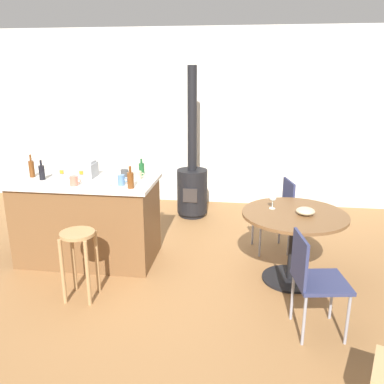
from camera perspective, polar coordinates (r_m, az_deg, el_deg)
ground_plane at (r=4.15m, az=-5.79°, el=-13.10°), size 8.80×8.80×0.00m
back_wall at (r=6.42m, az=-0.24°, el=10.43°), size 8.00×0.10×2.70m
kitchen_island at (r=4.64m, az=-14.52°, el=-3.81°), size 1.54×0.82×0.94m
wooden_stool at (r=3.87m, az=-15.78°, el=-8.09°), size 0.32×0.32×0.67m
dining_table at (r=4.12m, az=14.22°, el=-5.14°), size 1.03×1.03×0.73m
folding_chair_near at (r=4.81m, az=12.06°, el=-2.48°), size 0.48×0.48×0.86m
folding_chair_far at (r=3.39m, az=16.82°, el=-11.44°), size 0.46×0.46×0.85m
wood_stove at (r=5.83m, az=0.02°, el=1.47°), size 0.44×0.45×2.14m
toolbox at (r=4.63m, az=-16.18°, el=3.14°), size 0.45×0.24×0.18m
bottle_0 at (r=4.05m, az=-8.73°, el=1.73°), size 0.07×0.07×0.23m
bottle_1 at (r=4.56m, az=-7.17°, el=3.31°), size 0.06×0.06×0.19m
bottle_2 at (r=4.77m, az=-21.83°, el=3.14°), size 0.06×0.06×0.25m
bottle_3 at (r=4.61m, az=-20.56°, el=2.66°), size 0.06×0.06×0.22m
cup_0 at (r=4.18m, az=-9.99°, el=1.68°), size 0.11×0.07×0.11m
cup_1 at (r=4.28m, az=-16.42°, el=1.52°), size 0.12×0.08×0.10m
cup_2 at (r=4.53m, az=-9.55°, el=2.68°), size 0.12×0.08×0.08m
cup_3 at (r=4.14m, az=-12.15°, el=1.29°), size 0.13×0.09×0.09m
cup_4 at (r=4.40m, az=-7.67°, el=2.39°), size 0.12×0.08×0.09m
wine_glass at (r=4.11m, az=11.40°, el=-0.92°), size 0.07×0.07×0.14m
serving_bowl at (r=4.03m, az=15.82°, el=-2.63°), size 0.18×0.18×0.07m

